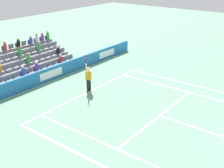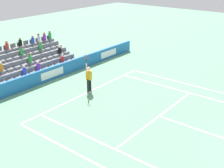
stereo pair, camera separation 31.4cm
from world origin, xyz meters
The scene contains 11 objects.
line_baseline centered at (0.00, -11.89, 0.00)m, with size 10.97×0.10×0.01m, color white.
line_service centered at (0.00, -6.40, 0.00)m, with size 8.23×0.10×0.01m, color white.
line_centre_service centered at (0.00, -3.20, 0.00)m, with size 0.10×6.40×0.01m, color white.
line_singles_sideline_left centered at (4.12, -5.95, 0.00)m, with size 0.10×11.89×0.01m, color white.
line_singles_sideline_right centered at (-4.12, -5.95, 0.00)m, with size 0.10×11.89×0.01m, color white.
line_doubles_sideline_left centered at (5.49, -5.95, 0.00)m, with size 0.10×11.89×0.01m, color white.
line_doubles_sideline_right centered at (-5.49, -5.95, 0.00)m, with size 0.10×11.89×0.01m, color white.
line_centre_mark centered at (0.00, -11.79, 0.00)m, with size 0.10×0.20×0.01m, color white.
sponsor_barrier centered at (0.00, -15.62, 0.50)m, with size 20.08×0.22×1.00m.
tennis_player centered at (-0.06, -11.86, 0.99)m, with size 0.53×0.38×2.85m.
stadium_stand centered at (-0.01, -18.56, 0.69)m, with size 7.44×3.80×2.60m.
Camera 1 is at (13.42, 0.37, 8.13)m, focal length 46.74 mm.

